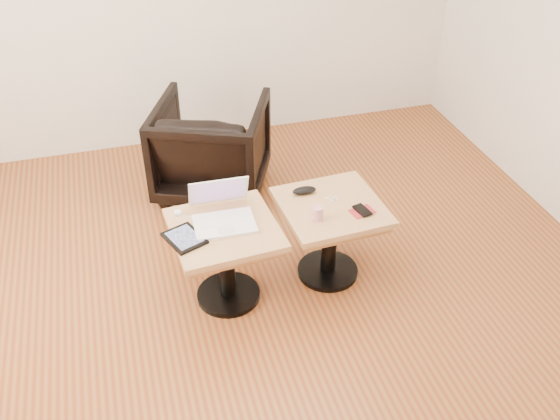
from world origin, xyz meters
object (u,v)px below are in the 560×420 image
object	(u,v)px
laptop	(222,213)
armchair	(212,147)
side_table_right	(330,222)
striped_cup	(317,213)
side_table_left	(225,245)

from	to	relation	value
laptop	armchair	xyz separation A→B (m)	(0.14, 1.10, -0.22)
side_table_right	striped_cup	xyz separation A→B (m)	(-0.13, -0.11, 0.17)
side_table_left	side_table_right	size ratio (longest dim) A/B	1.01
laptop	armchair	bearing A→B (deg)	84.75
side_table_left	striped_cup	size ratio (longest dim) A/B	7.53
side_table_left	armchair	size ratio (longest dim) A/B	0.80
striped_cup	side_table_left	bearing A→B (deg)	171.72
side_table_right	striped_cup	bearing A→B (deg)	-141.91
striped_cup	side_table_right	bearing A→B (deg)	41.40
striped_cup	laptop	bearing A→B (deg)	164.44
side_table_left	armchair	xyz separation A→B (m)	(0.15, 1.17, -0.04)
laptop	armchair	size ratio (longest dim) A/B	0.45
side_table_left	armchair	distance (m)	1.18
armchair	side_table_right	bearing A→B (deg)	137.34
laptop	side_table_left	bearing A→B (deg)	-94.05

